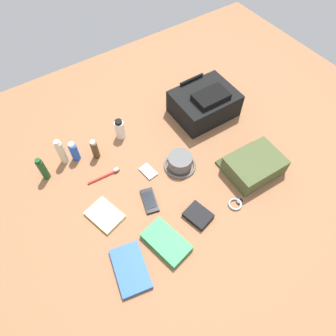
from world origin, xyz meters
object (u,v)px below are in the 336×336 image
object	(u,v)px
shampoo_bottle	(43,169)
travel_guidebook	(166,242)
cologne_bottle	(95,149)
paperback_novel	(131,269)
deodorant_spray	(74,152)
notepad	(105,215)
backpack	(204,103)
lotion_bottle	(61,152)
toiletry_pouch	(254,165)
wallet	(198,215)
bucket_hat	(180,163)
media_player	(148,172)
cell_phone	(150,201)
toothpaste_tube	(120,129)
toothbrush	(106,176)
wristwatch	(236,204)

from	to	relation	value
shampoo_bottle	travel_guidebook	xyz separation A→B (m)	(0.29, -0.59, -0.05)
cologne_bottle	paperback_novel	world-z (taller)	cologne_bottle
deodorant_spray	notepad	xyz separation A→B (m)	(-0.03, -0.36, -0.05)
backpack	lotion_bottle	world-z (taller)	backpack
deodorant_spray	backpack	bearing A→B (deg)	-8.21
travel_guidebook	toiletry_pouch	bearing A→B (deg)	7.62
wallet	bucket_hat	bearing A→B (deg)	57.37
media_player	lotion_bottle	bearing A→B (deg)	136.83
paperback_novel	cell_phone	bearing A→B (deg)	44.17
shampoo_bottle	toothpaste_tube	distance (m)	0.41
bucket_hat	deodorant_spray	world-z (taller)	deodorant_spray
notepad	cologne_bottle	bearing A→B (deg)	53.80
deodorant_spray	toothpaste_tube	distance (m)	0.25
toiletry_pouch	cologne_bottle	bearing A→B (deg)	139.62
deodorant_spray	toothpaste_tube	xyz separation A→B (m)	(0.25, 0.00, 0.00)
backpack	lotion_bottle	size ratio (longest dim) A/B	2.17
deodorant_spray	toothbrush	size ratio (longest dim) A/B	0.71
paperback_novel	travel_guidebook	distance (m)	0.18
backpack	wristwatch	distance (m)	0.58
lotion_bottle	wallet	distance (m)	0.70
lotion_bottle	cologne_bottle	world-z (taller)	lotion_bottle
paperback_novel	cell_phone	world-z (taller)	paperback_novel
backpack	travel_guidebook	distance (m)	0.77
deodorant_spray	travel_guidebook	distance (m)	0.62
cologne_bottle	toothpaste_tube	bearing A→B (deg)	15.85
cell_phone	media_player	distance (m)	0.16
toiletry_pouch	toothbrush	xyz separation A→B (m)	(-0.60, 0.36, -0.04)
toiletry_pouch	lotion_bottle	size ratio (longest dim) A/B	1.73
paperback_novel	cell_phone	xyz separation A→B (m)	(0.22, 0.22, -0.00)
bucket_hat	lotion_bottle	xyz separation A→B (m)	(-0.45, 0.34, 0.04)
shampoo_bottle	paperback_novel	size ratio (longest dim) A/B	0.62
travel_guidebook	toothbrush	distance (m)	0.44
cell_phone	notepad	world-z (taller)	notepad
wristwatch	shampoo_bottle	bearing A→B (deg)	136.54
media_player	toothpaste_tube	bearing A→B (deg)	89.88
deodorant_spray	toothbrush	distance (m)	0.19
bucket_hat	wallet	distance (m)	0.28
travel_guidebook	wristwatch	size ratio (longest dim) A/B	3.02
bucket_hat	paperback_novel	bearing A→B (deg)	-146.48
toiletry_pouch	toothbrush	distance (m)	0.70
cell_phone	toiletry_pouch	bearing A→B (deg)	-14.92
toothbrush	backpack	bearing A→B (deg)	6.53
lotion_bottle	cell_phone	bearing A→B (deg)	-61.90
media_player	cell_phone	bearing A→B (deg)	-119.88
lotion_bottle	notepad	world-z (taller)	lotion_bottle
bucket_hat	toothpaste_tube	world-z (taller)	toothpaste_tube
toiletry_pouch	wristwatch	distance (m)	0.21
media_player	wallet	size ratio (longest dim) A/B	0.82
travel_guidebook	paperback_novel	bearing A→B (deg)	-176.34
shampoo_bottle	media_player	size ratio (longest dim) A/B	1.51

